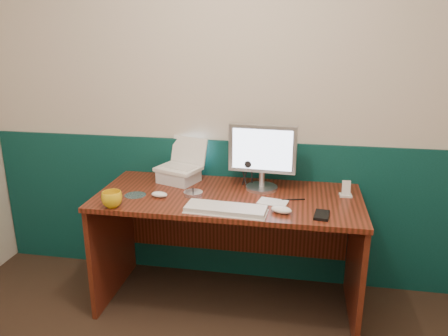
% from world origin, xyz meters
% --- Properties ---
extents(back_wall, '(3.50, 0.04, 2.50)m').
position_xyz_m(back_wall, '(0.00, 1.75, 1.25)').
color(back_wall, beige).
rests_on(back_wall, ground).
extents(wainscot, '(3.48, 0.02, 1.00)m').
position_xyz_m(wainscot, '(0.00, 1.74, 0.50)').
color(wainscot, '#07302B').
rests_on(wainscot, ground).
extents(desk, '(1.60, 0.70, 0.75)m').
position_xyz_m(desk, '(0.03, 1.38, 0.38)').
color(desk, '#361609').
rests_on(desk, ground).
extents(laptop_riser, '(0.28, 0.26, 0.08)m').
position_xyz_m(laptop_riser, '(-0.33, 1.56, 0.79)').
color(laptop_riser, silver).
rests_on(laptop_riser, desk).
extents(laptop, '(0.32, 0.28, 0.22)m').
position_xyz_m(laptop, '(-0.33, 1.56, 0.94)').
color(laptop, white).
rests_on(laptop, laptop_riser).
extents(monitor, '(0.42, 0.15, 0.42)m').
position_xyz_m(monitor, '(0.22, 1.53, 0.96)').
color(monitor, silver).
rests_on(monitor, desk).
extents(keyboard, '(0.45, 0.18, 0.03)m').
position_xyz_m(keyboard, '(0.06, 1.13, 0.76)').
color(keyboard, silver).
rests_on(keyboard, desk).
extents(mouse_right, '(0.13, 0.10, 0.04)m').
position_xyz_m(mouse_right, '(0.36, 1.16, 0.77)').
color(mouse_right, white).
rests_on(mouse_right, desk).
extents(mouse_left, '(0.11, 0.07, 0.03)m').
position_xyz_m(mouse_left, '(-0.37, 1.28, 0.77)').
color(mouse_left, white).
rests_on(mouse_left, desk).
extents(mug, '(0.13, 0.13, 0.09)m').
position_xyz_m(mug, '(-0.59, 1.08, 0.80)').
color(mug, gold).
rests_on(mug, desk).
extents(camcorder, '(0.10, 0.13, 0.18)m').
position_xyz_m(camcorder, '(0.12, 1.57, 0.84)').
color(camcorder, '#B3B3B8').
rests_on(camcorder, desk).
extents(cd_spindle, '(0.12, 0.12, 0.02)m').
position_xyz_m(cd_spindle, '(-0.18, 1.34, 0.76)').
color(cd_spindle, '#B7BCC8').
rests_on(cd_spindle, desk).
extents(cd_loose_a, '(0.13, 0.13, 0.00)m').
position_xyz_m(cd_loose_a, '(-0.53, 1.28, 0.75)').
color(cd_loose_a, '#ADB1BD').
rests_on(cd_loose_a, desk).
extents(pen, '(0.14, 0.04, 0.01)m').
position_xyz_m(pen, '(0.42, 1.37, 0.75)').
color(pen, black).
rests_on(pen, desk).
extents(papers, '(0.19, 0.14, 0.00)m').
position_xyz_m(papers, '(0.30, 1.31, 0.75)').
color(papers, silver).
rests_on(papers, desk).
extents(dock, '(0.08, 0.06, 0.01)m').
position_xyz_m(dock, '(0.73, 1.49, 0.76)').
color(dock, silver).
rests_on(dock, desk).
extents(music_player, '(0.05, 0.03, 0.09)m').
position_xyz_m(music_player, '(0.73, 1.49, 0.81)').
color(music_player, silver).
rests_on(music_player, dock).
extents(pda, '(0.09, 0.14, 0.02)m').
position_xyz_m(pda, '(0.58, 1.16, 0.76)').
color(pda, black).
rests_on(pda, desk).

